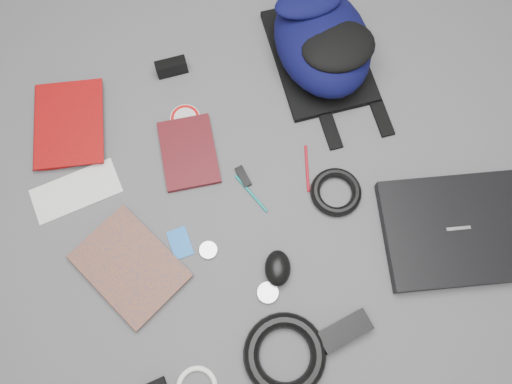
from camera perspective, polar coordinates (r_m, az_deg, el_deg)
name	(u,v)px	position (r m, az deg, el deg)	size (l,w,h in m)	color
ground	(256,194)	(1.36, 0.00, -0.26)	(4.00, 4.00, 0.00)	#4F4F51
backpack	(322,41)	(1.48, 7.56, 16.75)	(0.28, 0.41, 0.17)	black
laptop	(456,230)	(1.41, 21.86, -4.06)	(0.38, 0.29, 0.04)	black
textbook_red	(34,128)	(1.54, -24.03, 6.72)	(0.19, 0.26, 0.03)	maroon
comic_book	(101,294)	(1.35, -17.31, -11.09)	(0.20, 0.27, 0.02)	#CA5E0E
envelope	(76,191)	(1.44, -19.88, 0.11)	(0.23, 0.11, 0.00)	silver
dvd_case	(189,152)	(1.40, -7.70, 4.51)	(0.15, 0.21, 0.02)	#3D0B0F
compact_camera	(172,67)	(1.51, -9.63, 13.88)	(0.09, 0.03, 0.05)	black
sticker_disc	(185,118)	(1.45, -8.10, 8.37)	(0.09, 0.09, 0.00)	silver
pen_teal	(251,193)	(1.35, -0.55, -0.17)	(0.01, 0.01, 0.13)	#0D7971
pen_red	(307,168)	(1.38, 5.85, 2.70)	(0.01, 0.01, 0.14)	#A70C19
id_badge	(180,243)	(1.33, -8.67, -5.79)	(0.05, 0.08, 0.00)	blue
usb_black	(243,177)	(1.37, -1.48, 1.77)	(0.02, 0.06, 0.01)	black
mouse	(278,268)	(1.28, 2.50, -8.68)	(0.07, 0.09, 0.05)	black
headphone_left	(208,250)	(1.32, -5.46, -6.64)	(0.05, 0.05, 0.01)	#BCBCBE
headphone_right	(268,293)	(1.29, 1.36, -11.43)	(0.05, 0.05, 0.01)	#A7A7A9
cable_coil	(336,192)	(1.36, 9.11, -0.01)	(0.14, 0.14, 0.03)	black
power_brick	(344,331)	(1.29, 10.08, -15.38)	(0.13, 0.06, 0.03)	black
power_cord_coil	(285,355)	(1.27, 3.30, -18.08)	(0.20, 0.20, 0.04)	black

